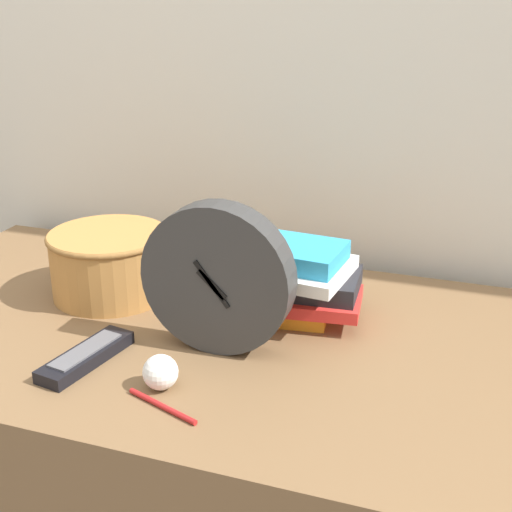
{
  "coord_description": "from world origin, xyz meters",
  "views": [
    {
      "loc": [
        0.48,
        -0.65,
        1.29
      ],
      "look_at": [
        0.12,
        0.37,
        0.86
      ],
      "focal_mm": 50.0,
      "sensor_mm": 36.0,
      "label": 1
    }
  ],
  "objects": [
    {
      "name": "desk_clock",
      "position": [
        0.09,
        0.29,
        0.85
      ],
      "size": [
        0.24,
        0.05,
        0.24
      ],
      "color": "#333333",
      "rests_on": "desk"
    },
    {
      "name": "pen",
      "position": [
        0.08,
        0.1,
        0.73
      ],
      "size": [
        0.12,
        0.05,
        0.01
      ],
      "color": "#B21E1E",
      "rests_on": "desk"
    },
    {
      "name": "basket",
      "position": [
        -0.18,
        0.42,
        0.8
      ],
      "size": [
        0.22,
        0.22,
        0.12
      ],
      "color": "#B27A3D",
      "rests_on": "desk"
    },
    {
      "name": "tv_remote",
      "position": [
        -0.09,
        0.18,
        0.74
      ],
      "size": [
        0.08,
        0.18,
        0.02
      ],
      "color": "black",
      "rests_on": "desk"
    },
    {
      "name": "desk",
      "position": [
        0.0,
        0.35,
        0.36
      ],
      "size": [
        1.21,
        0.69,
        0.73
      ],
      "color": "brown",
      "rests_on": "ground_plane"
    },
    {
      "name": "book_stack",
      "position": [
        0.16,
        0.44,
        0.79
      ],
      "size": [
        0.25,
        0.2,
        0.14
      ],
      "color": "orange",
      "rests_on": "desk"
    },
    {
      "name": "wall_back",
      "position": [
        0.0,
        0.76,
        1.2
      ],
      "size": [
        6.0,
        0.04,
        2.4
      ],
      "color": "silver",
      "rests_on": "ground_plane"
    },
    {
      "name": "crumpled_paper_ball",
      "position": [
        0.05,
        0.15,
        0.76
      ],
      "size": [
        0.05,
        0.05,
        0.05
      ],
      "color": "white",
      "rests_on": "desk"
    }
  ]
}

